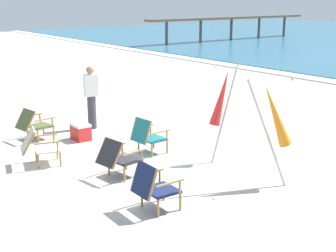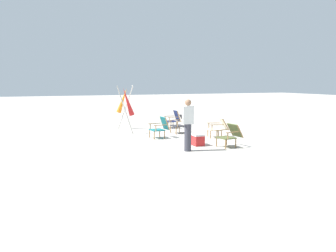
{
  "view_description": "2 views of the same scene",
  "coord_description": "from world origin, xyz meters",
  "px_view_note": "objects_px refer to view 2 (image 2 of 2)",
  "views": [
    {
      "loc": [
        7.56,
        -4.96,
        3.31
      ],
      "look_at": [
        0.1,
        0.66,
        0.74
      ],
      "focal_mm": 50.0,
      "sensor_mm": 36.0,
      "label": 1
    },
    {
      "loc": [
        -12.25,
        4.83,
        2.17
      ],
      "look_at": [
        -0.81,
        0.34,
        0.5
      ],
      "focal_mm": 35.0,
      "sensor_mm": 36.0,
      "label": 2
    }
  ],
  "objects_px": {
    "beach_chair_far_center": "(173,119)",
    "person_near_chairs": "(188,125)",
    "cooler_box": "(197,139)",
    "umbrella_furled_red": "(128,102)",
    "beach_chair_front_left": "(181,123)",
    "umbrella_furled_orange": "(123,101)",
    "beach_chair_back_right": "(161,127)",
    "beach_chair_mid_center": "(219,127)",
    "beach_chair_front_right": "(230,134)"
  },
  "relations": [
    {
      "from": "beach_chair_mid_center",
      "to": "cooler_box",
      "type": "bearing_deg",
      "value": 126.47
    },
    {
      "from": "beach_chair_back_right",
      "to": "cooler_box",
      "type": "distance_m",
      "value": 1.98
    },
    {
      "from": "beach_chair_back_right",
      "to": "person_near_chairs",
      "type": "height_order",
      "value": "person_near_chairs"
    },
    {
      "from": "beach_chair_front_right",
      "to": "person_near_chairs",
      "type": "xyz_separation_m",
      "value": [
        -0.11,
        1.62,
        0.42
      ]
    },
    {
      "from": "beach_chair_mid_center",
      "to": "beach_chair_front_left",
      "type": "relative_size",
      "value": 1.07
    },
    {
      "from": "beach_chair_front_right",
      "to": "umbrella_furled_red",
      "type": "distance_m",
      "value": 4.62
    },
    {
      "from": "beach_chair_front_left",
      "to": "umbrella_furled_red",
      "type": "relative_size",
      "value": 0.41
    },
    {
      "from": "beach_chair_far_center",
      "to": "beach_chair_front_left",
      "type": "bearing_deg",
      "value": 169.45
    },
    {
      "from": "umbrella_furled_red",
      "to": "cooler_box",
      "type": "distance_m",
      "value": 3.69
    },
    {
      "from": "beach_chair_mid_center",
      "to": "umbrella_furled_orange",
      "type": "bearing_deg",
      "value": 39.52
    },
    {
      "from": "beach_chair_back_right",
      "to": "beach_chair_front_right",
      "type": "bearing_deg",
      "value": -147.5
    },
    {
      "from": "beach_chair_mid_center",
      "to": "person_near_chairs",
      "type": "distance_m",
      "value": 2.89
    },
    {
      "from": "umbrella_furled_orange",
      "to": "person_near_chairs",
      "type": "height_order",
      "value": "umbrella_furled_orange"
    },
    {
      "from": "beach_chair_back_right",
      "to": "beach_chair_far_center",
      "type": "bearing_deg",
      "value": -32.65
    },
    {
      "from": "cooler_box",
      "to": "umbrella_furled_red",
      "type": "bearing_deg",
      "value": 27.87
    },
    {
      "from": "beach_chair_far_center",
      "to": "beach_chair_front_right",
      "type": "height_order",
      "value": "beach_chair_far_center"
    },
    {
      "from": "beach_chair_front_left",
      "to": "umbrella_furled_red",
      "type": "bearing_deg",
      "value": 78.76
    },
    {
      "from": "person_near_chairs",
      "to": "beach_chair_front_left",
      "type": "bearing_deg",
      "value": -20.42
    },
    {
      "from": "beach_chair_far_center",
      "to": "umbrella_furled_red",
      "type": "xyz_separation_m",
      "value": [
        -1.12,
        2.5,
        0.9
      ]
    },
    {
      "from": "beach_chair_far_center",
      "to": "person_near_chairs",
      "type": "xyz_separation_m",
      "value": [
        -4.97,
        1.56,
        0.41
      ]
    },
    {
      "from": "beach_chair_front_right",
      "to": "umbrella_furled_red",
      "type": "bearing_deg",
      "value": 34.34
    },
    {
      "from": "umbrella_furled_red",
      "to": "beach_chair_mid_center",
      "type": "bearing_deg",
      "value": -122.85
    },
    {
      "from": "beach_chair_back_right",
      "to": "person_near_chairs",
      "type": "bearing_deg",
      "value": 179.16
    },
    {
      "from": "beach_chair_mid_center",
      "to": "person_near_chairs",
      "type": "relative_size",
      "value": 0.55
    },
    {
      "from": "umbrella_furled_orange",
      "to": "cooler_box",
      "type": "bearing_deg",
      "value": -162.55
    },
    {
      "from": "beach_chair_mid_center",
      "to": "person_near_chairs",
      "type": "xyz_separation_m",
      "value": [
        -1.84,
        2.19,
        0.42
      ]
    },
    {
      "from": "person_near_chairs",
      "to": "beach_chair_far_center",
      "type": "bearing_deg",
      "value": -17.43
    },
    {
      "from": "umbrella_furled_orange",
      "to": "cooler_box",
      "type": "relative_size",
      "value": 4.07
    },
    {
      "from": "beach_chair_back_right",
      "to": "umbrella_furled_orange",
      "type": "distance_m",
      "value": 3.05
    },
    {
      "from": "person_near_chairs",
      "to": "beach_chair_back_right",
      "type": "bearing_deg",
      "value": -0.84
    },
    {
      "from": "umbrella_furled_red",
      "to": "umbrella_furled_orange",
      "type": "bearing_deg",
      "value": -6.56
    },
    {
      "from": "beach_chair_front_left",
      "to": "umbrella_furled_orange",
      "type": "xyz_separation_m",
      "value": [
        1.99,
        2.03,
        0.88
      ]
    },
    {
      "from": "person_near_chairs",
      "to": "cooler_box",
      "type": "xyz_separation_m",
      "value": [
        0.74,
        -0.71,
        -0.64
      ]
    },
    {
      "from": "beach_chair_back_right",
      "to": "umbrella_furled_orange",
      "type": "relative_size",
      "value": 0.41
    },
    {
      "from": "beach_chair_front_left",
      "to": "umbrella_furled_orange",
      "type": "relative_size",
      "value": 0.42
    },
    {
      "from": "beach_chair_mid_center",
      "to": "cooler_box",
      "type": "distance_m",
      "value": 1.85
    },
    {
      "from": "beach_chair_far_center",
      "to": "beach_chair_back_right",
      "type": "xyz_separation_m",
      "value": [
        -2.38,
        1.52,
        -0.0
      ]
    },
    {
      "from": "beach_chair_far_center",
      "to": "umbrella_furled_red",
      "type": "bearing_deg",
      "value": 114.18
    },
    {
      "from": "beach_chair_far_center",
      "to": "umbrella_furled_orange",
      "type": "bearing_deg",
      "value": 79.45
    },
    {
      "from": "beach_chair_front_left",
      "to": "person_near_chairs",
      "type": "distance_m",
      "value": 3.67
    },
    {
      "from": "umbrella_furled_red",
      "to": "cooler_box",
      "type": "xyz_separation_m",
      "value": [
        -3.11,
        -1.64,
        -1.13
      ]
    },
    {
      "from": "beach_chair_mid_center",
      "to": "person_near_chairs",
      "type": "bearing_deg",
      "value": 130.02
    },
    {
      "from": "beach_chair_mid_center",
      "to": "cooler_box",
      "type": "height_order",
      "value": "beach_chair_mid_center"
    },
    {
      "from": "beach_chair_back_right",
      "to": "beach_chair_front_left",
      "type": "distance_m",
      "value": 1.48
    },
    {
      "from": "beach_chair_back_right",
      "to": "cooler_box",
      "type": "height_order",
      "value": "beach_chair_back_right"
    },
    {
      "from": "beach_chair_far_center",
      "to": "umbrella_furled_orange",
      "type": "distance_m",
      "value": 2.51
    },
    {
      "from": "beach_chair_mid_center",
      "to": "beach_chair_front_right",
      "type": "relative_size",
      "value": 1.05
    },
    {
      "from": "beach_chair_front_right",
      "to": "umbrella_furled_orange",
      "type": "height_order",
      "value": "umbrella_furled_orange"
    },
    {
      "from": "beach_chair_far_center",
      "to": "person_near_chairs",
      "type": "height_order",
      "value": "person_near_chairs"
    },
    {
      "from": "beach_chair_front_left",
      "to": "umbrella_furled_red",
      "type": "height_order",
      "value": "umbrella_furled_red"
    }
  ]
}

